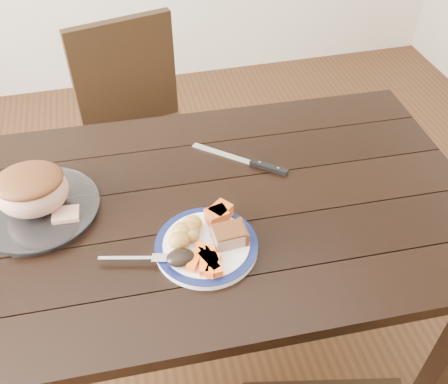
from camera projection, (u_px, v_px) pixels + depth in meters
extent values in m
plane|color=#472B16|center=(203.00, 343.00, 1.91)|extent=(4.00, 4.00, 0.00)
cube|color=black|center=(195.00, 210.00, 1.41)|extent=(1.63, 0.96, 0.04)
cube|color=black|center=(358.00, 186.00, 2.04)|extent=(0.07, 0.07, 0.71)
cube|color=black|center=(150.00, 151.00, 2.05)|extent=(0.51, 0.51, 0.04)
cube|color=black|center=(125.00, 75.00, 2.00)|extent=(0.42, 0.14, 0.46)
cube|color=black|center=(176.00, 158.00, 2.39)|extent=(0.04, 0.04, 0.43)
cube|color=black|center=(209.00, 205.00, 2.15)|extent=(0.04, 0.04, 0.43)
cube|color=black|center=(103.00, 181.00, 2.26)|extent=(0.04, 0.04, 0.43)
cube|color=black|center=(130.00, 234.00, 2.03)|extent=(0.04, 0.04, 0.43)
cylinder|color=white|center=(206.00, 246.00, 1.27)|extent=(0.26, 0.26, 0.02)
torus|color=#0D1543|center=(206.00, 244.00, 1.27)|extent=(0.26, 0.26, 0.02)
cylinder|color=white|center=(39.00, 210.00, 1.37)|extent=(0.32, 0.32, 0.02)
cube|color=#AE786A|center=(229.00, 236.00, 1.26)|extent=(0.08, 0.07, 0.04)
ellipsoid|color=gold|center=(179.00, 241.00, 1.24)|extent=(0.05, 0.05, 0.05)
ellipsoid|color=gold|center=(183.00, 231.00, 1.27)|extent=(0.05, 0.05, 0.05)
ellipsoid|color=gold|center=(191.00, 235.00, 1.26)|extent=(0.04, 0.04, 0.04)
ellipsoid|color=gold|center=(189.00, 228.00, 1.27)|extent=(0.05, 0.05, 0.04)
ellipsoid|color=gold|center=(192.00, 224.00, 1.28)|extent=(0.05, 0.05, 0.04)
cube|color=#FF6215|center=(213.00, 265.00, 1.20)|extent=(0.05, 0.07, 0.02)
cube|color=#FF6215|center=(195.00, 260.00, 1.21)|extent=(0.05, 0.07, 0.02)
cube|color=#FF6215|center=(215.00, 264.00, 1.21)|extent=(0.03, 0.07, 0.02)
cube|color=#FF6215|center=(211.00, 258.00, 1.22)|extent=(0.03, 0.07, 0.02)
cube|color=#FF6215|center=(206.00, 253.00, 1.23)|extent=(0.04, 0.07, 0.02)
cube|color=#FF6215|center=(209.00, 262.00, 1.21)|extent=(0.05, 0.07, 0.02)
cube|color=#FF6215|center=(204.00, 263.00, 1.21)|extent=(0.04, 0.07, 0.02)
cube|color=orange|center=(217.00, 216.00, 1.31)|extent=(0.06, 0.06, 0.04)
cube|color=orange|center=(221.00, 212.00, 1.32)|extent=(0.07, 0.07, 0.04)
ellipsoid|color=black|center=(181.00, 258.00, 1.21)|extent=(0.07, 0.05, 0.03)
cube|color=silver|center=(127.00, 259.00, 1.23)|extent=(0.14, 0.04, 0.00)
cube|color=silver|center=(161.00, 258.00, 1.23)|extent=(0.05, 0.04, 0.00)
ellipsoid|color=tan|center=(32.00, 191.00, 1.32)|extent=(0.19, 0.16, 0.12)
cube|color=tan|center=(66.00, 215.00, 1.33)|extent=(0.07, 0.06, 0.02)
cube|color=silver|center=(221.00, 154.00, 1.56)|extent=(0.17, 0.15, 0.00)
cube|color=black|center=(269.00, 167.00, 1.50)|extent=(0.10, 0.09, 0.01)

